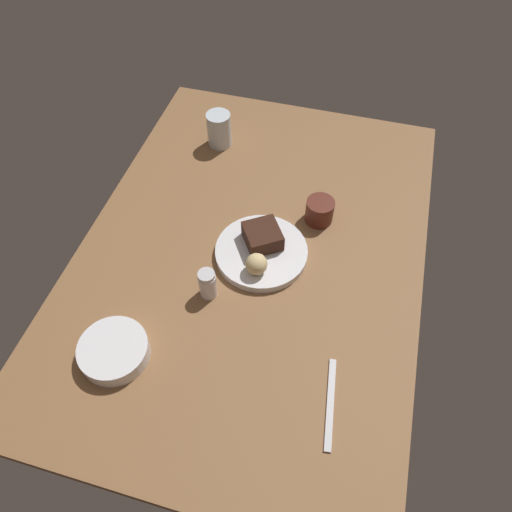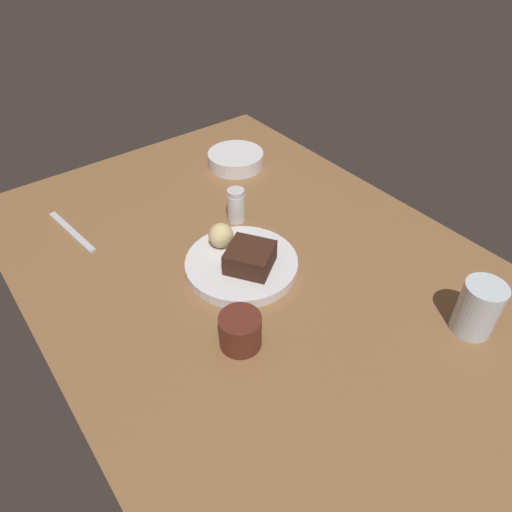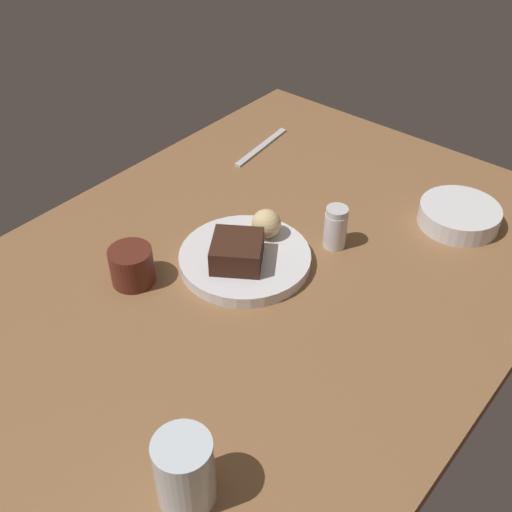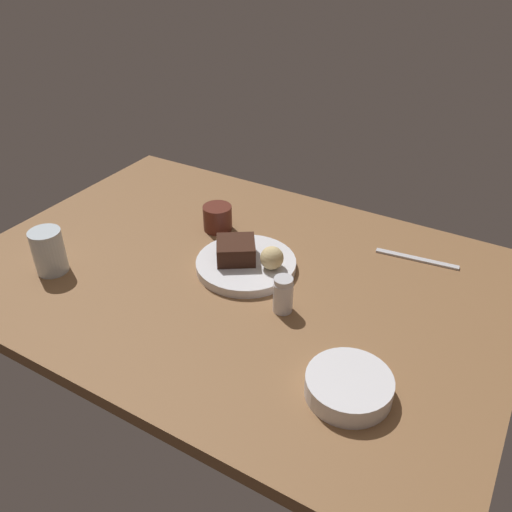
% 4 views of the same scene
% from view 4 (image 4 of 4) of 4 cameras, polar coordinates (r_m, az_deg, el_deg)
% --- Properties ---
extents(dining_table, '(1.20, 0.84, 0.03)m').
position_cam_4_polar(dining_table, '(1.20, -2.24, -2.39)').
color(dining_table, brown).
rests_on(dining_table, ground).
extents(dessert_plate, '(0.23, 0.23, 0.02)m').
position_cam_4_polar(dessert_plate, '(1.20, -1.08, -0.90)').
color(dessert_plate, silver).
rests_on(dessert_plate, dining_table).
extents(chocolate_cake_slice, '(0.12, 0.12, 0.04)m').
position_cam_4_polar(chocolate_cake_slice, '(1.19, -2.17, 0.64)').
color(chocolate_cake_slice, '#381E14').
rests_on(chocolate_cake_slice, dessert_plate).
extents(bread_roll, '(0.05, 0.05, 0.05)m').
position_cam_4_polar(bread_roll, '(1.16, 1.71, -0.21)').
color(bread_roll, '#DBC184').
rests_on(bread_roll, dessert_plate).
extents(salt_shaker, '(0.04, 0.04, 0.08)m').
position_cam_4_polar(salt_shaker, '(1.07, 2.92, -4.16)').
color(salt_shaker, silver).
rests_on(salt_shaker, dining_table).
extents(water_glass, '(0.07, 0.07, 0.10)m').
position_cam_4_polar(water_glass, '(1.26, -21.36, 0.47)').
color(water_glass, silver).
rests_on(water_glass, dining_table).
extents(side_bowl, '(0.15, 0.15, 0.04)m').
position_cam_4_polar(side_bowl, '(0.93, 9.93, -13.60)').
color(side_bowl, silver).
rests_on(side_bowl, dining_table).
extents(coffee_cup, '(0.07, 0.07, 0.06)m').
position_cam_4_polar(coffee_cup, '(1.34, -4.15, 4.12)').
color(coffee_cup, '#562319').
rests_on(coffee_cup, dining_table).
extents(butter_knife, '(0.19, 0.04, 0.01)m').
position_cam_4_polar(butter_knife, '(1.29, 16.87, -0.30)').
color(butter_knife, silver).
rests_on(butter_knife, dining_table).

